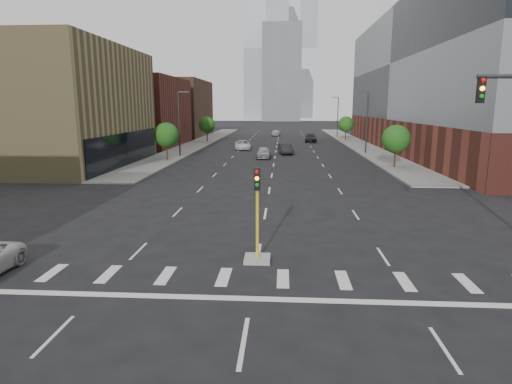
# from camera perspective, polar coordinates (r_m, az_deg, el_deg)

# --- Properties ---
(ground) EXTENTS (400.00, 400.00, 0.00)m
(ground) POSITION_cam_1_polar(r_m,az_deg,el_deg) (12.21, -2.62, -24.15)
(ground) COLOR black
(ground) RESTS_ON ground
(sidewalk_left_far) EXTENTS (5.00, 92.00, 0.15)m
(sidewalk_left_far) POSITION_cam_1_polar(r_m,az_deg,el_deg) (85.70, -7.29, 6.62)
(sidewalk_left_far) COLOR gray
(sidewalk_left_far) RESTS_ON ground
(sidewalk_right_far) EXTENTS (5.00, 92.00, 0.15)m
(sidewalk_right_far) POSITION_cam_1_polar(r_m,az_deg,el_deg) (85.30, 13.05, 6.40)
(sidewalk_right_far) COLOR gray
(sidewalk_right_far) RESTS_ON ground
(building_left_mid) EXTENTS (20.00, 24.00, 14.00)m
(building_left_mid) POSITION_cam_1_polar(r_m,az_deg,el_deg) (57.51, -26.68, 10.13)
(building_left_mid) COLOR #8E7E50
(building_left_mid) RESTS_ON ground
(building_left_far_a) EXTENTS (20.00, 22.00, 12.00)m
(building_left_far_a) POSITION_cam_1_polar(r_m,az_deg,el_deg) (81.10, -17.33, 10.13)
(building_left_far_a) COLOR brown
(building_left_far_a) RESTS_ON ground
(building_left_far_b) EXTENTS (20.00, 24.00, 13.00)m
(building_left_far_b) POSITION_cam_1_polar(r_m,az_deg,el_deg) (105.82, -12.29, 10.84)
(building_left_far_b) COLOR brown
(building_left_far_b) RESTS_ON ground
(building_right_main) EXTENTS (24.00, 70.00, 22.00)m
(building_right_main) POSITION_cam_1_polar(r_m,az_deg,el_deg) (75.51, 26.44, 13.22)
(building_right_main) COLOR brown
(building_right_main) RESTS_ON ground
(tower_left) EXTENTS (22.00, 22.00, 70.00)m
(tower_left) POSITION_cam_1_polar(r_m,az_deg,el_deg) (231.74, 1.42, 18.33)
(tower_left) COLOR #B2B7BC
(tower_left) RESTS_ON ground
(tower_right) EXTENTS (20.00, 20.00, 80.00)m
(tower_right) POSITION_cam_1_polar(r_m,az_deg,el_deg) (272.01, 5.76, 18.31)
(tower_right) COLOR #B2B7BC
(tower_right) RESTS_ON ground
(tower_mid) EXTENTS (18.00, 18.00, 44.00)m
(tower_mid) POSITION_cam_1_polar(r_m,az_deg,el_deg) (210.40, 3.44, 15.46)
(tower_mid) COLOR slate
(tower_mid) RESTS_ON ground
(median_traffic_signal) EXTENTS (1.20, 1.20, 4.40)m
(median_traffic_signal) POSITION_cam_1_polar(r_m,az_deg,el_deg) (19.84, 0.17, -6.57)
(median_traffic_signal) COLOR #999993
(median_traffic_signal) RESTS_ON ground
(streetlight_right_a) EXTENTS (1.60, 0.22, 9.07)m
(streetlight_right_a) POSITION_cam_1_polar(r_m,az_deg,el_deg) (66.05, 14.53, 9.25)
(streetlight_right_a) COLOR #2D2D30
(streetlight_right_a) RESTS_ON ground
(streetlight_right_b) EXTENTS (1.60, 0.22, 9.07)m
(streetlight_right_b) POSITION_cam_1_polar(r_m,az_deg,el_deg) (100.64, 10.80, 10.03)
(streetlight_right_b) COLOR #2D2D30
(streetlight_right_b) RESTS_ON ground
(streetlight_left) EXTENTS (1.60, 0.22, 9.07)m
(streetlight_left) POSITION_cam_1_polar(r_m,az_deg,el_deg) (61.65, -10.15, 9.30)
(streetlight_left) COLOR #2D2D30
(streetlight_left) RESTS_ON ground
(tree_left_near) EXTENTS (3.20, 3.20, 4.85)m
(tree_left_near) POSITION_cam_1_polar(r_m,az_deg,el_deg) (57.04, -11.87, 7.45)
(tree_left_near) COLOR #382619
(tree_left_near) RESTS_ON ground
(tree_left_far) EXTENTS (3.20, 3.20, 4.85)m
(tree_left_far) POSITION_cam_1_polar(r_m,az_deg,el_deg) (86.29, -6.56, 8.88)
(tree_left_far) COLOR #382619
(tree_left_far) RESTS_ON ground
(tree_right_near) EXTENTS (3.20, 3.20, 4.85)m
(tree_right_near) POSITION_cam_1_polar(r_m,az_deg,el_deg) (51.64, 18.18, 6.74)
(tree_right_near) COLOR #382619
(tree_right_near) RESTS_ON ground
(tree_right_far) EXTENTS (3.20, 3.20, 4.85)m
(tree_right_far) POSITION_cam_1_polar(r_m,az_deg,el_deg) (90.86, 11.91, 8.84)
(tree_right_far) COLOR #382619
(tree_right_far) RESTS_ON ground
(car_near_left) EXTENTS (1.95, 4.68, 1.58)m
(car_near_left) POSITION_cam_1_polar(r_m,az_deg,el_deg) (59.19, 1.06, 5.30)
(car_near_left) COLOR #A5A4A8
(car_near_left) RESTS_ON ground
(car_mid_right) EXTENTS (2.36, 5.03, 1.60)m
(car_mid_right) POSITION_cam_1_polar(r_m,az_deg,el_deg) (64.41, 3.96, 5.78)
(car_mid_right) COLOR black
(car_mid_right) RESTS_ON ground
(car_far_left) EXTENTS (3.10, 5.62, 1.49)m
(car_far_left) POSITION_cam_1_polar(r_m,az_deg,el_deg) (71.15, -1.79, 6.29)
(car_far_left) COLOR silver
(car_far_left) RESTS_ON ground
(car_deep_right) EXTENTS (2.52, 5.68, 1.62)m
(car_deep_right) POSITION_cam_1_polar(r_m,az_deg,el_deg) (86.39, 7.30, 7.15)
(car_deep_right) COLOR black
(car_deep_right) RESTS_ON ground
(car_distant) EXTENTS (2.05, 4.53, 1.51)m
(car_distant) POSITION_cam_1_polar(r_m,az_deg,el_deg) (103.60, 2.65, 7.89)
(car_distant) COLOR silver
(car_distant) RESTS_ON ground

